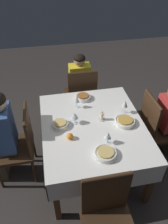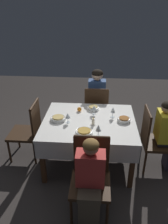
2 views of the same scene
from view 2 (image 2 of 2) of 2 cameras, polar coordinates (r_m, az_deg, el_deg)
ground_plane at (r=3.48m, az=1.20°, el=-12.59°), size 8.00×8.00×0.00m
dining_table at (r=3.11m, az=1.32°, el=-3.59°), size 1.29×1.10×0.72m
chair_north at (r=3.89m, az=3.24°, el=0.84°), size 0.44×0.44×0.93m
chair_south at (r=2.54m, az=1.76°, el=-15.92°), size 0.44×0.44×0.93m
chair_east at (r=3.25m, az=17.68°, el=-6.44°), size 0.44×0.44×0.93m
chair_west at (r=3.40m, az=-14.24°, el=-4.26°), size 0.44×0.44×0.93m
person_adult_denim at (r=3.96m, az=3.36°, el=4.08°), size 0.30×0.34×1.18m
person_child_red at (r=2.36m, az=1.58°, el=-17.53°), size 0.30×0.33×1.04m
person_child_yellow at (r=3.25m, az=20.79°, el=-5.24°), size 0.33×0.30×1.06m
bowl_north at (r=3.36m, az=2.40°, el=1.11°), size 0.18×0.18×0.06m
wine_glass_north at (r=3.18m, az=2.65°, el=1.01°), size 0.08×0.08×0.14m
bowl_south at (r=2.76m, az=0.02°, el=-5.25°), size 0.22×0.22×0.06m
wine_glass_south at (r=2.66m, az=3.78°, el=-4.25°), size 0.07×0.07×0.17m
bowl_east at (r=3.08m, az=10.39°, el=-1.93°), size 0.19×0.19×0.06m
wine_glass_east at (r=3.12m, az=7.57°, el=0.46°), size 0.06×0.06×0.16m
bowl_west at (r=3.08m, az=-6.78°, el=-1.67°), size 0.21×0.21×0.06m
wine_glass_west at (r=2.97m, az=-4.26°, el=-1.04°), size 0.07×0.07×0.14m
candle_centerpiece at (r=2.94m, az=2.41°, el=-2.67°), size 0.07×0.07×0.12m
orange_fruit at (r=3.30m, az=-1.21°, el=0.73°), size 0.07×0.07×0.07m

